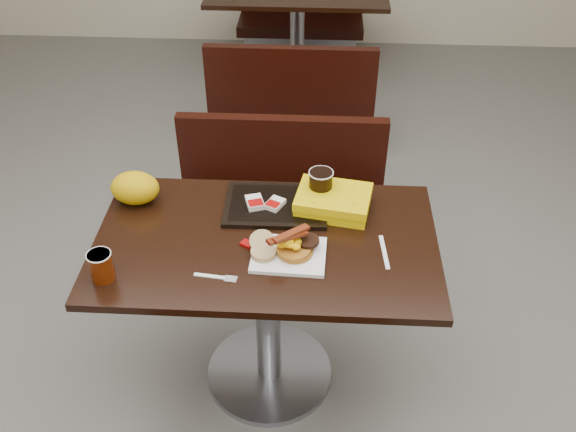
# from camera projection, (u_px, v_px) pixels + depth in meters

# --- Properties ---
(floor) EXTENTS (6.00, 7.00, 0.01)m
(floor) POSITION_uv_depth(u_px,v_px,m) (270.00, 374.00, 2.68)
(floor) COLOR slate
(floor) RESTS_ON ground
(table_near) EXTENTS (1.20, 0.70, 0.75)m
(table_near) POSITION_uv_depth(u_px,v_px,m) (268.00, 313.00, 2.45)
(table_near) COLOR black
(table_near) RESTS_ON floor
(bench_near_n) EXTENTS (1.00, 0.46, 0.72)m
(bench_near_n) POSITION_uv_depth(u_px,v_px,m) (280.00, 206.00, 3.01)
(bench_near_n) COLOR black
(bench_near_n) RESTS_ON floor
(table_far) EXTENTS (1.20, 0.70, 0.75)m
(table_far) POSITION_uv_depth(u_px,v_px,m) (297.00, 42.00, 4.49)
(table_far) COLOR black
(table_far) RESTS_ON floor
(bench_far_s) EXTENTS (1.00, 0.46, 0.72)m
(bench_far_s) POSITION_uv_depth(u_px,v_px,m) (292.00, 90.00, 3.95)
(bench_far_s) COLOR black
(bench_far_s) RESTS_ON floor
(bench_far_n) EXTENTS (1.00, 0.46, 0.72)m
(bench_far_n) POSITION_uv_depth(u_px,v_px,m) (301.00, 8.00, 5.05)
(bench_far_n) COLOR black
(bench_far_n) RESTS_ON floor
(platter) EXTENTS (0.26, 0.20, 0.01)m
(platter) POSITION_uv_depth(u_px,v_px,m) (289.00, 255.00, 2.14)
(platter) COLOR white
(platter) RESTS_ON table_near
(pancake_stack) EXTENTS (0.13, 0.13, 0.02)m
(pancake_stack) POSITION_uv_depth(u_px,v_px,m) (295.00, 250.00, 2.13)
(pancake_stack) COLOR #A9641C
(pancake_stack) RESTS_ON platter
(sausage_patty) EXTENTS (0.08, 0.08, 0.01)m
(sausage_patty) POSITION_uv_depth(u_px,v_px,m) (308.00, 241.00, 2.14)
(sausage_patty) COLOR black
(sausage_patty) RESTS_ON pancake_stack
(scrambled_eggs) EXTENTS (0.09, 0.08, 0.04)m
(scrambled_eggs) POSITION_uv_depth(u_px,v_px,m) (287.00, 243.00, 2.11)
(scrambled_eggs) COLOR #EBAB04
(scrambled_eggs) RESTS_ON pancake_stack
(bacon_strips) EXTENTS (0.16, 0.14, 0.01)m
(bacon_strips) POSITION_uv_depth(u_px,v_px,m) (287.00, 236.00, 2.09)
(bacon_strips) COLOR #4A0506
(bacon_strips) RESTS_ON scrambled_eggs
(muffin_bottom) EXTENTS (0.11, 0.11, 0.02)m
(muffin_bottom) POSITION_uv_depth(u_px,v_px,m) (263.00, 253.00, 2.13)
(muffin_bottom) COLOR tan
(muffin_bottom) RESTS_ON platter
(muffin_top) EXTENTS (0.09, 0.09, 0.05)m
(muffin_top) POSITION_uv_depth(u_px,v_px,m) (262.00, 241.00, 2.16)
(muffin_top) COLOR tan
(muffin_top) RESTS_ON platter
(coffee_cup_near) EXTENTS (0.09, 0.09, 0.10)m
(coffee_cup_near) POSITION_uv_depth(u_px,v_px,m) (101.00, 266.00, 2.03)
(coffee_cup_near) COLOR maroon
(coffee_cup_near) RESTS_ON table_near
(fork) EXTENTS (0.15, 0.04, 0.00)m
(fork) POSITION_uv_depth(u_px,v_px,m) (209.00, 276.00, 2.07)
(fork) COLOR white
(fork) RESTS_ON table_near
(knife) EXTENTS (0.03, 0.17, 0.00)m
(knife) POSITION_uv_depth(u_px,v_px,m) (384.00, 252.00, 2.16)
(knife) COLOR white
(knife) RESTS_ON table_near
(condiment_ketchup) EXTENTS (0.05, 0.05, 0.01)m
(condiment_ketchup) POSITION_uv_depth(u_px,v_px,m) (247.00, 244.00, 2.19)
(condiment_ketchup) COLOR #8C0504
(condiment_ketchup) RESTS_ON table_near
(tray) EXTENTS (0.38, 0.27, 0.02)m
(tray) POSITION_uv_depth(u_px,v_px,m) (276.00, 205.00, 2.36)
(tray) COLOR black
(tray) RESTS_ON table_near
(hashbrown_sleeve_left) EXTENTS (0.08, 0.09, 0.02)m
(hashbrown_sleeve_left) POSITION_uv_depth(u_px,v_px,m) (255.00, 202.00, 2.34)
(hashbrown_sleeve_left) COLOR silver
(hashbrown_sleeve_left) RESTS_ON tray
(hashbrown_sleeve_right) EXTENTS (0.08, 0.09, 0.02)m
(hashbrown_sleeve_right) POSITION_uv_depth(u_px,v_px,m) (275.00, 204.00, 2.33)
(hashbrown_sleeve_right) COLOR silver
(hashbrown_sleeve_right) RESTS_ON tray
(coffee_cup_far) EXTENTS (0.09, 0.09, 0.12)m
(coffee_cup_far) POSITION_uv_depth(u_px,v_px,m) (321.00, 185.00, 2.34)
(coffee_cup_far) COLOR black
(coffee_cup_far) RESTS_ON tray
(clamshell) EXTENTS (0.30, 0.24, 0.07)m
(clamshell) POSITION_uv_depth(u_px,v_px,m) (333.00, 201.00, 2.33)
(clamshell) COLOR #E1BA03
(clamshell) RESTS_ON table_near
(paper_bag) EXTENTS (0.19, 0.15, 0.13)m
(paper_bag) POSITION_uv_depth(u_px,v_px,m) (135.00, 188.00, 2.35)
(paper_bag) COLOR #D8BA07
(paper_bag) RESTS_ON table_near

